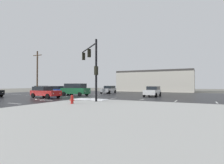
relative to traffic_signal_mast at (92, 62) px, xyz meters
The scene contains 15 objects.
ground_plane 8.53m from the traffic_signal_mast, 140.18° to the left, with size 120.00×120.00×0.00m, color slate.
road_asphalt 8.53m from the traffic_signal_mast, 140.18° to the left, with size 44.00×44.00×0.02m, color black.
sidewalk_corner 10.69m from the traffic_signal_mast, 48.86° to the right, with size 18.00×18.00×0.14m, color #B2B2AD.
snow_strip_curbside 4.38m from the traffic_signal_mast, 131.67° to the left, with size 4.00×1.60×0.06m, color white.
lane_markings 7.05m from the traffic_signal_mast, 143.17° to the left, with size 36.15×36.15×0.01m.
traffic_signal_mast is the anchor object (origin of this frame).
fire_hydrant 5.45m from the traffic_signal_mast, 85.15° to the right, with size 0.48×0.26×0.79m.
strip_building_background 31.18m from the traffic_signal_mast, 89.87° to the left, with size 19.48×8.00×5.57m.
sedan_silver 17.97m from the traffic_signal_mast, 111.30° to the left, with size 2.23×4.62×1.58m.
sedan_grey 21.84m from the traffic_signal_mast, 151.80° to the left, with size 4.65×2.35×1.58m.
suv_green 11.04m from the traffic_signal_mast, 138.13° to the left, with size 4.85×2.19×2.03m.
sedan_white 12.48m from the traffic_signal_mast, 69.49° to the left, with size 2.03×4.54×1.58m.
sedan_blue 15.63m from the traffic_signal_mast, 147.57° to the left, with size 4.63×2.26×1.58m.
sedan_red 9.56m from the traffic_signal_mast, behind, with size 4.64×2.29×1.58m.
utility_pole_far 19.30m from the traffic_signal_mast, 156.56° to the left, with size 2.20×0.28×8.44m.
Camera 1 is at (16.35, -21.17, 1.92)m, focal length 28.06 mm.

